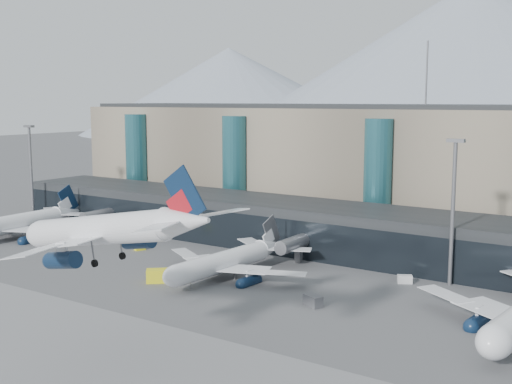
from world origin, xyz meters
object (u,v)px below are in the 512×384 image
jet_parked_left (25,217)px  veh_h (158,276)px  veh_f (36,228)px  lightmast_mid (453,204)px  hero_jet (116,222)px  jet_parked_mid (234,253)px  veh_b (140,247)px  veh_c (313,301)px  veh_d (405,279)px  lightmast_left (31,168)px

jet_parked_left → veh_h: (53.00, -11.63, -3.44)m
veh_f → veh_h: 57.62m
lightmast_mid → veh_f: bearing=-173.8°
veh_h → hero_jet: bearing=-94.4°
lightmast_mid → jet_parked_mid: lightmast_mid is taller
jet_parked_mid → veh_b: 28.89m
lightmast_mid → veh_b: lightmast_mid is taller
jet_parked_left → veh_c: 82.76m
veh_b → veh_f: size_ratio=0.69×
veh_d → veh_h: veh_h is taller
veh_d → veh_h: size_ratio=0.60×
hero_jet → jet_parked_left: (-73.79, 41.26, -13.24)m
lightmast_mid → veh_d: (-6.92, -3.38, -13.69)m
jet_parked_left → lightmast_left: bearing=46.6°
jet_parked_left → veh_b: (32.95, 4.47, -3.98)m
hero_jet → veh_b: size_ratio=14.62×
veh_b → veh_h: 25.72m
veh_c → veh_h: veh_h is taller
jet_parked_left → veh_h: jet_parked_left is taller
veh_c → veh_h: size_ratio=0.76×
veh_c → jet_parked_mid: bearing=-175.3°
jet_parked_left → veh_c: bearing=-96.0°
jet_parked_mid → veh_b: size_ratio=15.09×
veh_c → lightmast_left: bearing=-166.8°
lightmast_mid → jet_parked_mid: (-35.38, -15.64, -10.33)m
veh_f → veh_h: veh_h is taller
veh_d → veh_h: 43.70m
lightmast_left → jet_parked_mid: bearing=-9.6°
lightmast_left → veh_h: 71.83m
veh_f → jet_parked_left: bearing=172.1°
hero_jet → veh_d: hero_jet is taller
jet_parked_mid → lightmast_left: bearing=84.9°
hero_jet → veh_b: hero_jet is taller
veh_d → hero_jet: bearing=-135.4°
hero_jet → jet_parked_mid: 45.10m
lightmast_left → veh_c: (95.65, -20.55, -13.53)m
veh_c → veh_d: veh_c is taller
lightmast_mid → jet_parked_left: (-96.64, -15.46, -9.80)m
jet_parked_left → jet_parked_mid: jet_parked_left is taller
veh_b → lightmast_left: bearing=103.8°
jet_parked_mid → veh_d: bearing=-62.2°
veh_b → veh_c: 50.90m
veh_b → veh_h: veh_h is taller
hero_jet → jet_parked_left: bearing=152.0°
hero_jet → veh_c: size_ratio=10.08×
jet_parked_mid → veh_d: (28.46, 12.26, -3.36)m
jet_parked_left → veh_d: (89.71, 12.08, -3.89)m
jet_parked_left → veh_b: 33.49m
lightmast_left → hero_jet: size_ratio=0.79×
jet_parked_left → veh_c: size_ratio=11.80×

